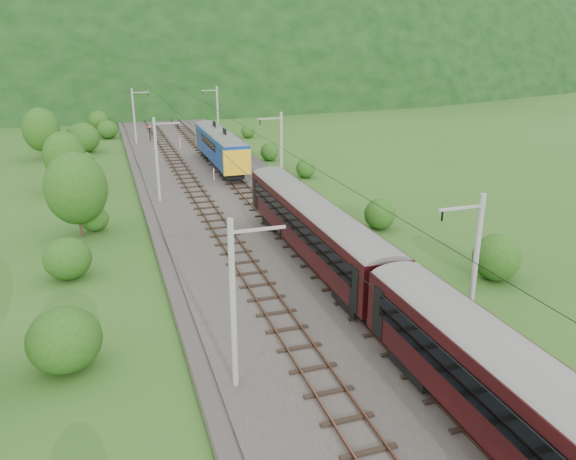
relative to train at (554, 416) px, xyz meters
name	(u,v)px	position (x,y,z in m)	size (l,w,h in m)	color
ground	(359,366)	(-2.40, 9.69, -3.54)	(600.00, 600.00, 0.00)	#254C17
railbed	(293,283)	(-2.40, 19.69, -3.39)	(14.00, 220.00, 0.30)	#38332D
track_left	(258,285)	(-4.80, 19.69, -3.17)	(2.40, 220.00, 0.27)	brown
track_right	(327,276)	(0.00, 19.69, -3.17)	(2.40, 220.00, 0.27)	brown
catenary_left	(158,158)	(-8.52, 41.69, 0.96)	(2.54, 192.28, 8.00)	gray
catenary_right	(281,150)	(3.72, 41.69, 0.96)	(2.54, 192.28, 8.00)	gray
overhead_wires	(294,180)	(-2.40, 19.69, 3.56)	(4.83, 198.00, 0.03)	black
mountain_main	(120,71)	(-2.40, 269.69, -3.54)	(504.00, 360.00, 244.00)	black
train	(554,416)	(0.00, 0.00, 0.00)	(2.99, 119.44, 5.20)	black
hazard_post_near	(180,144)	(-2.97, 67.56, -2.49)	(0.16, 0.16, 1.49)	red
hazard_post_far	(214,174)	(-2.00, 48.15, -2.56)	(0.14, 0.14, 1.35)	red
signal	(150,132)	(-6.43, 75.37, -1.90)	(0.25, 0.25, 2.29)	black
vegetation_left	(56,212)	(-17.24, 32.24, -0.79)	(12.79, 144.67, 6.94)	#244412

